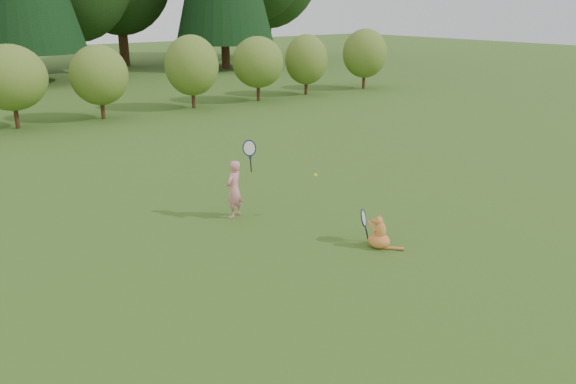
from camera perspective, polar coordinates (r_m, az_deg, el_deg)
ground at (r=9.14m, az=2.07°, el=-5.68°), size 100.00×100.00×0.00m
shrub_row at (r=20.26m, az=-22.38°, el=10.54°), size 28.00×3.00×2.80m
child at (r=10.29m, az=-5.45°, el=0.43°), size 0.65×0.45×1.60m
cat at (r=9.18m, az=9.19°, el=-3.91°), size 0.47×0.78×0.73m
tennis_ball at (r=10.13m, az=2.81°, el=1.71°), size 0.07×0.07×0.07m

